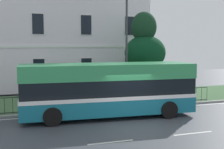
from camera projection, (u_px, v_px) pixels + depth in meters
name	position (u px, v px, depth m)	size (l,w,h in m)	color
ground_plane	(128.00, 121.00, 16.13)	(60.00, 56.00, 0.18)	#3E4249
georgian_townhouse	(54.00, 15.00, 29.34)	(16.12, 10.58, 13.60)	white
iron_verge_railing	(82.00, 101.00, 18.40)	(18.10, 0.04, 0.97)	black
evergreen_tree	(144.00, 59.00, 23.82)	(3.28, 3.25, 6.53)	#423328
single_decker_bus	(108.00, 89.00, 16.84)	(9.80, 3.19, 3.02)	#166A81
street_lamp_post	(127.00, 41.00, 20.05)	(0.36, 0.24, 7.40)	#333338
litter_bin	(76.00, 98.00, 18.96)	(0.55, 0.55, 1.13)	black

